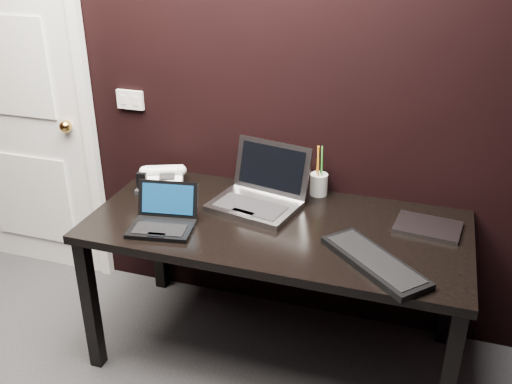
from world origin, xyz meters
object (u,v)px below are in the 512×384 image
(closed_laptop, at_px, (428,227))
(pen_cup, at_px, (319,183))
(netbook, at_px, (163,220))
(ext_keyboard, at_px, (374,262))
(door, at_px, (16,102))
(desk_phone, at_px, (164,177))
(silver_laptop, at_px, (259,195))
(mobile_phone, at_px, (142,185))
(desk, at_px, (276,238))

(closed_laptop, relative_size, pen_cup, 1.18)
(netbook, distance_m, ext_keyboard, 0.93)
(door, height_order, desk_phone, door)
(silver_laptop, height_order, ext_keyboard, silver_laptop)
(netbook, relative_size, ext_keyboard, 0.65)
(mobile_phone, bearing_deg, desk, -7.57)
(desk_phone, distance_m, pen_cup, 0.79)
(netbook, xyz_separation_m, desk_phone, (-0.20, 0.40, 0.01))
(desk, xyz_separation_m, silver_laptop, (-0.13, 0.15, 0.13))
(mobile_phone, distance_m, pen_cup, 0.88)
(netbook, bearing_deg, ext_keyboard, -1.39)
(netbook, distance_m, desk_phone, 0.45)
(desk, distance_m, silver_laptop, 0.24)
(door, distance_m, netbook, 1.34)
(netbook, xyz_separation_m, ext_keyboard, (0.93, -0.02, -0.02))
(ext_keyboard, distance_m, closed_laptop, 0.41)
(silver_laptop, height_order, closed_laptop, silver_laptop)
(silver_laptop, distance_m, pen_cup, 0.32)
(silver_laptop, distance_m, mobile_phone, 0.60)
(silver_laptop, height_order, pen_cup, silver_laptop)
(desk, height_order, closed_laptop, closed_laptop)
(desk, xyz_separation_m, mobile_phone, (-0.73, 0.10, 0.12))
(desk, relative_size, silver_laptop, 3.69)
(ext_keyboard, relative_size, desk_phone, 1.90)
(desk, distance_m, mobile_phone, 0.74)
(desk_phone, bearing_deg, desk, -17.77)
(desk, height_order, netbook, netbook)
(netbook, xyz_separation_m, silver_laptop, (0.34, 0.34, 0.02))
(closed_laptop, bearing_deg, desk, -166.85)
(ext_keyboard, bearing_deg, door, 164.42)
(desk_phone, distance_m, mobile_phone, 0.13)
(desk_phone, relative_size, pen_cup, 0.98)
(desk, xyz_separation_m, closed_laptop, (0.65, 0.15, 0.09))
(door, xyz_separation_m, ext_keyboard, (2.11, -0.59, -0.29))
(silver_laptop, bearing_deg, ext_keyboard, -31.19)
(door, bearing_deg, pen_cup, -0.82)
(netbook, height_order, desk_phone, netbook)
(netbook, distance_m, pen_cup, 0.80)
(door, relative_size, silver_laptop, 4.65)
(silver_laptop, bearing_deg, mobile_phone, -175.25)
(ext_keyboard, relative_size, pen_cup, 1.86)
(closed_laptop, height_order, desk_phone, desk_phone)
(ext_keyboard, height_order, mobile_phone, mobile_phone)
(netbook, bearing_deg, desk_phone, 115.97)
(door, relative_size, ext_keyboard, 4.49)
(desk, relative_size, ext_keyboard, 3.57)
(desk, height_order, desk_phone, desk_phone)
(desk, relative_size, netbook, 5.46)
(silver_laptop, relative_size, closed_laptop, 1.53)
(netbook, bearing_deg, door, 154.36)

